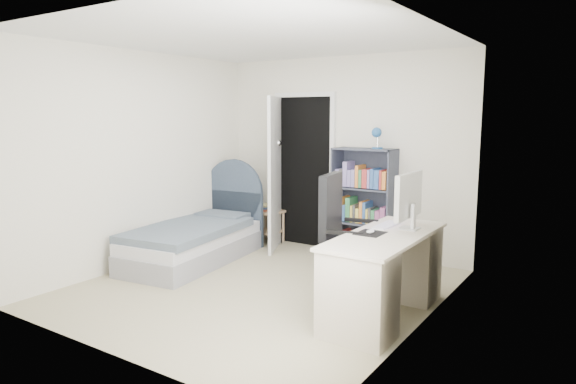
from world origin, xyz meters
The scene contains 8 objects.
room_shell centered at (0.00, 0.00, 1.25)m, with size 3.50×3.70×2.60m.
door centered at (-0.70, 1.54, 1.03)m, with size 0.92×0.76×2.06m.
bed centered at (-1.25, 0.41, 0.27)m, with size 1.13×2.01×1.18m.
nightstand centered at (-1.03, 1.58, 0.35)m, with size 0.36×0.36×0.54m.
floor_lamp centered at (-0.88, 1.60, 0.59)m, with size 0.21×0.21×1.44m.
bookcase centered at (0.39, 1.63, 0.62)m, with size 0.76×0.33×1.62m.
desk centered at (1.37, 0.02, 0.41)m, with size 0.61×1.53×1.26m.
office_chair centered at (0.90, 0.15, 0.67)m, with size 0.66×0.68×1.22m.
Camera 1 is at (3.05, -4.08, 1.78)m, focal length 32.00 mm.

